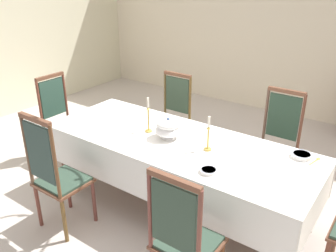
# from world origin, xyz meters

# --- Properties ---
(ground) EXTENTS (7.57, 5.97, 0.04)m
(ground) POSITION_xyz_m (0.00, 0.00, -0.02)
(ground) COLOR beige
(back_wall) EXTENTS (7.57, 0.08, 3.10)m
(back_wall) POSITION_xyz_m (0.00, 3.03, 1.55)
(back_wall) COLOR beige
(back_wall) RESTS_ON ground
(dining_table) EXTENTS (2.71, 1.01, 0.77)m
(dining_table) POSITION_xyz_m (0.00, -0.27, 0.70)
(dining_table) COLOR brown
(dining_table) RESTS_ON ground
(tablecloth) EXTENTS (2.73, 1.03, 0.41)m
(tablecloth) POSITION_xyz_m (0.00, -0.27, 0.67)
(tablecloth) COLOR white
(tablecloth) RESTS_ON dining_table
(chair_south_a) EXTENTS (0.44, 0.42, 1.19)m
(chair_south_a) POSITION_xyz_m (-0.70, -1.19, 0.60)
(chair_south_a) COLOR brown
(chair_south_a) RESTS_ON ground
(chair_north_a) EXTENTS (0.44, 0.42, 1.10)m
(chair_north_a) POSITION_xyz_m (-0.70, 0.64, 0.57)
(chair_north_a) COLOR brown
(chair_north_a) RESTS_ON ground
(chair_south_b) EXTENTS (0.44, 0.42, 1.13)m
(chair_south_b) POSITION_xyz_m (0.69, -1.19, 0.58)
(chair_south_b) COLOR brown
(chair_south_b) RESTS_ON ground
(chair_north_b) EXTENTS (0.44, 0.42, 1.15)m
(chair_north_b) POSITION_xyz_m (0.69, 0.64, 0.58)
(chair_north_b) COLOR brown
(chair_north_b) RESTS_ON ground
(chair_head_west) EXTENTS (0.42, 0.44, 1.12)m
(chair_head_west) POSITION_xyz_m (-1.76, -0.27, 0.57)
(chair_head_west) COLOR brown
(chair_head_west) RESTS_ON ground
(soup_tureen) EXTENTS (0.26, 0.26, 0.21)m
(soup_tureen) POSITION_xyz_m (-0.10, -0.27, 0.88)
(soup_tureen) COLOR white
(soup_tureen) RESTS_ON tablecloth
(candlestick_west) EXTENTS (0.07, 0.07, 0.37)m
(candlestick_west) POSITION_xyz_m (-0.35, -0.27, 0.92)
(candlestick_west) COLOR gold
(candlestick_west) RESTS_ON tablecloth
(candlestick_east) EXTENTS (0.07, 0.07, 0.33)m
(candlestick_east) POSITION_xyz_m (0.35, -0.27, 0.91)
(candlestick_east) COLOR gold
(candlestick_east) RESTS_ON tablecloth
(bowl_near_left) EXTENTS (0.18, 0.18, 0.04)m
(bowl_near_left) POSITION_xyz_m (-0.17, 0.06, 0.79)
(bowl_near_left) COLOR white
(bowl_near_left) RESTS_ON tablecloth
(bowl_near_right) EXTENTS (0.18, 0.18, 0.04)m
(bowl_near_right) POSITION_xyz_m (1.09, 0.09, 0.79)
(bowl_near_right) COLOR white
(bowl_near_right) RESTS_ON tablecloth
(bowl_far_left) EXTENTS (0.15, 0.15, 0.03)m
(bowl_far_left) POSITION_xyz_m (0.55, -0.61, 0.79)
(bowl_far_left) COLOR white
(bowl_far_left) RESTS_ON tablecloth
(spoon_primary) EXTENTS (0.04, 0.18, 0.01)m
(spoon_primary) POSITION_xyz_m (-0.29, 0.09, 0.78)
(spoon_primary) COLOR gold
(spoon_primary) RESTS_ON tablecloth
(spoon_secondary) EXTENTS (0.06, 0.18, 0.01)m
(spoon_secondary) POSITION_xyz_m (1.22, 0.12, 0.78)
(spoon_secondary) COLOR gold
(spoon_secondary) RESTS_ON tablecloth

